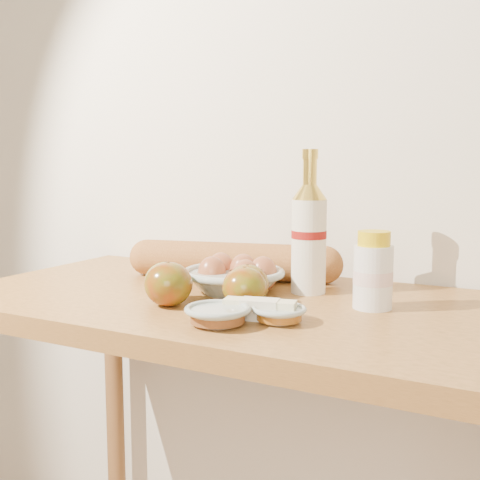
% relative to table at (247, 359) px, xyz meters
% --- Properties ---
extents(back_wall, '(3.50, 0.02, 2.60)m').
position_rel_table_xyz_m(back_wall, '(0.00, 0.33, 0.52)').
color(back_wall, beige).
rests_on(back_wall, ground).
extents(table, '(1.20, 0.60, 0.90)m').
position_rel_table_xyz_m(table, '(0.00, 0.00, 0.00)').
color(table, '#AC7537').
rests_on(table, ground).
extents(bourbon_bottle, '(0.07, 0.07, 0.29)m').
position_rel_table_xyz_m(bourbon_bottle, '(0.09, 0.11, 0.24)').
color(bourbon_bottle, beige).
rests_on(bourbon_bottle, table).
extents(cream_bottle, '(0.08, 0.08, 0.14)m').
position_rel_table_xyz_m(cream_bottle, '(0.24, 0.04, 0.19)').
color(cream_bottle, silver).
rests_on(cream_bottle, table).
extents(egg_bowl, '(0.22, 0.22, 0.07)m').
position_rel_table_xyz_m(egg_bowl, '(-0.05, 0.04, 0.15)').
color(egg_bowl, '#96A49D').
rests_on(egg_bowl, table).
extents(baguette, '(0.51, 0.20, 0.08)m').
position_rel_table_xyz_m(baguette, '(-0.12, 0.16, 0.17)').
color(baguette, '#A66A32').
rests_on(baguette, table).
extents(apple_yellowgreen, '(0.11, 0.11, 0.08)m').
position_rel_table_xyz_m(apple_yellowgreen, '(-0.12, -0.10, 0.16)').
color(apple_yellowgreen, olive).
rests_on(apple_yellowgreen, table).
extents(apple_redgreen_front, '(0.11, 0.11, 0.08)m').
position_rel_table_xyz_m(apple_redgreen_front, '(-0.10, -0.12, 0.16)').
color(apple_redgreen_front, maroon).
rests_on(apple_redgreen_front, table).
extents(apple_redgreen_right, '(0.09, 0.09, 0.08)m').
position_rel_table_xyz_m(apple_redgreen_right, '(0.03, -0.07, 0.16)').
color(apple_redgreen_right, '#971508').
rests_on(apple_redgreen_right, table).
extents(sugar_bowl, '(0.14, 0.14, 0.03)m').
position_rel_table_xyz_m(sugar_bowl, '(0.04, -0.19, 0.14)').
color(sugar_bowl, '#919E98').
rests_on(sugar_bowl, table).
extents(syrup_bowl, '(0.10, 0.10, 0.03)m').
position_rel_table_xyz_m(syrup_bowl, '(0.13, -0.13, 0.14)').
color(syrup_bowl, '#96A39D').
rests_on(syrup_bowl, table).
extents(butter_stick, '(0.13, 0.06, 0.04)m').
position_rel_table_xyz_m(butter_stick, '(0.09, -0.13, 0.14)').
color(butter_stick, beige).
rests_on(butter_stick, table).
extents(apple_extra, '(0.09, 0.09, 0.08)m').
position_rel_table_xyz_m(apple_extra, '(0.02, -0.04, 0.16)').
color(apple_extra, '#971508').
rests_on(apple_extra, table).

